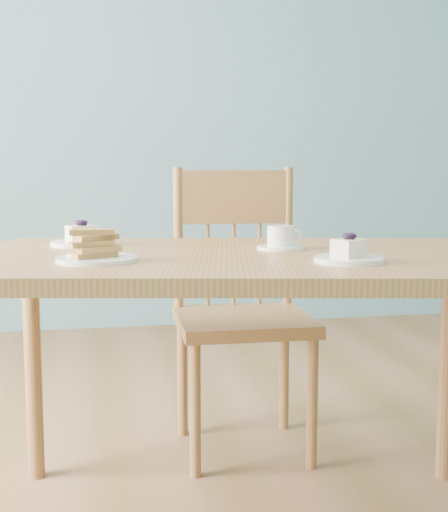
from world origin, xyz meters
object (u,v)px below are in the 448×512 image
(dining_table, at_px, (243,283))
(cheesecake_plate_near, at_px, (349,255))
(biscotti_plate, at_px, (97,251))
(dining_chair, at_px, (241,307))
(coffee_cup, at_px, (281,239))
(cheesecake_plate_far, at_px, (82,239))

(dining_table, xyz_separation_m, cheesecake_plate_near, (0.22, -0.21, 0.10))
(dining_table, relative_size, biscotti_plate, 8.02)
(dining_chair, distance_m, cheesecake_plate_near, 0.88)
(dining_chair, bearing_deg, cheesecake_plate_near, -82.69)
(dining_table, xyz_separation_m, biscotti_plate, (-0.38, -0.08, 0.10))
(cheesecake_plate_near, bearing_deg, dining_table, 135.88)
(dining_table, height_order, dining_chair, dining_chair)
(dining_table, bearing_deg, dining_chair, 89.24)
(dining_table, relative_size, cheesecake_plate_near, 9.30)
(dining_chair, bearing_deg, dining_table, -100.64)
(dining_table, xyz_separation_m, coffee_cup, (0.13, 0.08, 0.11))
(dining_chair, bearing_deg, cheesecake_plate_far, -148.04)
(biscotti_plate, bearing_deg, dining_table, 12.08)
(dining_table, xyz_separation_m, dining_chair, (0.13, 0.61, -0.19))
(cheesecake_plate_far, relative_size, biscotti_plate, 0.90)
(coffee_cup, distance_m, biscotti_plate, 0.54)
(dining_table, relative_size, cheesecake_plate_far, 8.88)
(cheesecake_plate_near, xyz_separation_m, biscotti_plate, (-0.60, 0.13, 0.01))
(cheesecake_plate_far, bearing_deg, biscotti_plate, -83.79)
(cheesecake_plate_near, height_order, coffee_cup, cheesecake_plate_near)
(coffee_cup, bearing_deg, cheesecake_plate_near, -48.97)
(cheesecake_plate_near, xyz_separation_m, cheesecake_plate_far, (-0.64, 0.49, 0.00))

